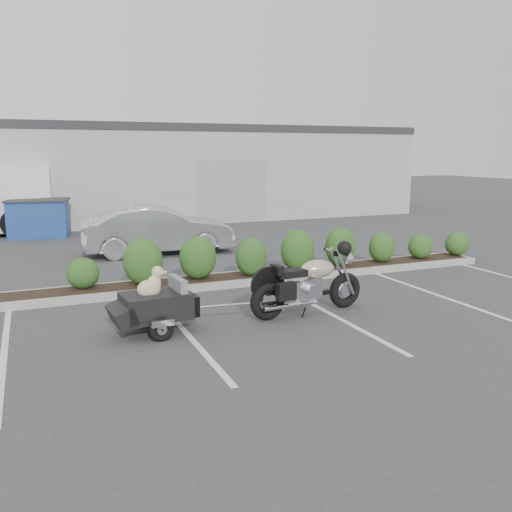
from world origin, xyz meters
name	(u,v)px	position (x,y,z in m)	size (l,w,h in m)	color
ground	(254,311)	(0.00, 0.00, 0.00)	(90.00, 90.00, 0.00)	#38383A
planter_kerb	(258,277)	(1.00, 2.20, 0.07)	(12.00, 1.00, 0.15)	#9E9E93
building	(113,171)	(0.00, 17.00, 2.00)	(26.00, 10.00, 4.00)	#9EA099
motorcycle	(308,285)	(0.84, -0.55, 0.54)	(2.35, 0.83, 1.35)	black
pet_trailer	(155,305)	(-1.95, -0.53, 0.47)	(1.88, 1.06, 1.11)	black
sedan	(158,230)	(-0.35, 6.34, 0.70)	(1.48, 4.24, 1.40)	silver
dumpster	(39,218)	(-3.44, 11.00, 0.66)	(2.20, 1.69, 1.31)	navy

